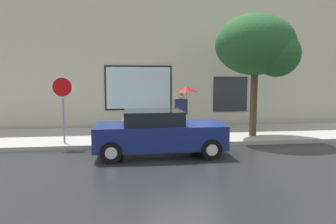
{
  "coord_description": "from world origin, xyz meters",
  "views": [
    {
      "loc": [
        -1.69,
        -9.22,
        2.4
      ],
      "look_at": [
        -0.29,
        1.8,
        1.2
      ],
      "focal_mm": 31.16,
      "sensor_mm": 36.0,
      "label": 1
    }
  ],
  "objects": [
    {
      "name": "fire_hydrant",
      "position": [
        -1.95,
        2.11,
        0.55
      ],
      "size": [
        0.3,
        0.44,
        0.81
      ],
      "color": "yellow",
      "rests_on": "sidewalk"
    },
    {
      "name": "stop_sign",
      "position": [
        -4.1,
        1.47,
        1.85
      ],
      "size": [
        0.76,
        0.1,
        2.4
      ],
      "color": "gray",
      "rests_on": "sidewalk"
    },
    {
      "name": "sidewalk",
      "position": [
        0.0,
        3.0,
        0.07
      ],
      "size": [
        20.0,
        4.0,
        0.15
      ],
      "primitive_type": "cube",
      "color": "#A3A099",
      "rests_on": "ground"
    },
    {
      "name": "street_tree",
      "position": [
        3.38,
        1.94,
        3.72
      ],
      "size": [
        3.21,
        2.73,
        4.87
      ],
      "color": "#4C3823",
      "rests_on": "sidewalk"
    },
    {
      "name": "parked_car",
      "position": [
        -0.83,
        0.03,
        0.72
      ],
      "size": [
        4.09,
        1.85,
        1.45
      ],
      "color": "navy",
      "rests_on": "ground"
    },
    {
      "name": "building_facade",
      "position": [
        -0.01,
        5.5,
        3.48
      ],
      "size": [
        20.0,
        0.67,
        7.0
      ],
      "color": "beige",
      "rests_on": "ground"
    },
    {
      "name": "ground_plane",
      "position": [
        0.0,
        0.0,
        0.0
      ],
      "size": [
        60.0,
        60.0,
        0.0
      ],
      "primitive_type": "plane",
      "color": "black"
    },
    {
      "name": "pedestrian_with_umbrella",
      "position": [
        0.48,
        2.53,
        1.71
      ],
      "size": [
        0.94,
        0.91,
        2.02
      ],
      "color": "black",
      "rests_on": "sidewalk"
    }
  ]
}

